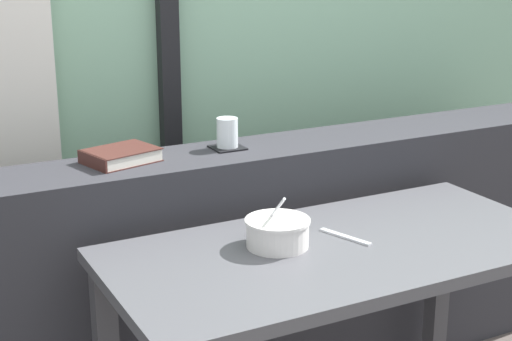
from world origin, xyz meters
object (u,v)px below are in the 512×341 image
(closed_book, at_px, (120,156))
(soup_bowl, at_px, (277,233))
(juice_glass, at_px, (227,133))
(fork_utensil, at_px, (345,237))
(coaster_square, at_px, (227,148))
(breakfast_table, at_px, (339,282))

(closed_book, xyz_separation_m, soup_bowl, (0.28, -0.48, -0.13))
(juice_glass, height_order, fork_utensil, juice_glass)
(fork_utensil, bearing_deg, soup_bowl, 151.97)
(soup_bowl, bearing_deg, closed_book, 120.11)
(coaster_square, xyz_separation_m, juice_glass, (0.00, 0.00, 0.05))
(coaster_square, relative_size, soup_bowl, 0.56)
(juice_glass, xyz_separation_m, soup_bowl, (-0.08, -0.47, -0.16))
(breakfast_table, bearing_deg, closed_book, 128.18)
(juice_glass, distance_m, soup_bowl, 0.51)
(closed_book, bearing_deg, juice_glass, -0.77)
(soup_bowl, relative_size, fork_utensil, 1.04)
(soup_bowl, bearing_deg, coaster_square, 80.67)
(soup_bowl, distance_m, fork_utensil, 0.20)
(breakfast_table, relative_size, coaster_square, 12.79)
(coaster_square, relative_size, fork_utensil, 0.59)
(coaster_square, xyz_separation_m, fork_utensil, (0.12, -0.50, -0.15))
(juice_glass, relative_size, fork_utensil, 0.56)
(breakfast_table, distance_m, fork_utensil, 0.13)
(closed_book, bearing_deg, fork_utensil, -47.05)
(breakfast_table, relative_size, juice_glass, 13.51)
(soup_bowl, bearing_deg, fork_utensil, -9.43)
(coaster_square, xyz_separation_m, soup_bowl, (-0.08, -0.47, -0.12))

